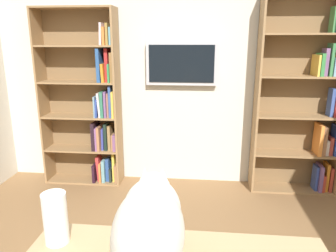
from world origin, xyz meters
TOP-DOWN VIEW (x-y plane):
  - wall_back at (0.00, -2.23)m, footprint 4.52×0.06m
  - bookshelf_left at (-1.33, -2.07)m, footprint 0.93×0.28m
  - bookshelf_right at (1.11, -2.06)m, footprint 0.91×0.28m
  - wall_mounted_tv at (0.06, -2.15)m, footprint 0.80×0.07m
  - cat at (0.03, 0.38)m, footprint 0.30×0.56m
  - paper_towel_roll at (0.49, 0.24)m, footprint 0.11×0.11m

SIDE VIEW (x-z plane):
  - paper_towel_roll at x=0.49m, z-range 0.76..1.01m
  - bookshelf_right at x=1.11m, z-range -0.07..1.95m
  - cat at x=0.03m, z-range 0.77..1.16m
  - bookshelf_left at x=-1.33m, z-range -0.01..2.16m
  - wall_back at x=0.00m, z-range 0.00..2.70m
  - wall_mounted_tv at x=0.06m, z-range 1.18..1.66m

